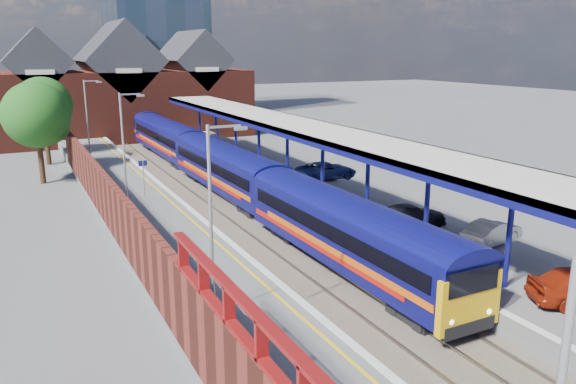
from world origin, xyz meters
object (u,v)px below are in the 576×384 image
Objects in this scene: lamp_post_b at (214,209)px; parked_car_dark at (409,216)px; train at (193,149)px; platform_sign at (143,172)px; parked_car_silver at (492,232)px; lamp_post_d at (89,116)px; lamp_post_c at (125,143)px; parked_car_blue at (326,170)px.

parked_car_dark is at bearing 21.74° from lamp_post_b.
lamp_post_b is at bearing 112.64° from parked_car_dark.
train is 12.05m from platform_sign.
parked_car_silver is 0.84× the size of parked_car_dark.
lamp_post_b is at bearing -90.00° from lamp_post_d.
lamp_post_c reaches higher than train.
lamp_post_c is (-7.86, -12.14, 2.87)m from train.
parked_car_silver is 4.48m from parked_car_dark.
lamp_post_b is 23.15m from parked_car_blue.
train is at bearing 57.09° from lamp_post_c.
lamp_post_c is at bearing 50.79° from parked_car_dark.
parked_car_dark is 12.44m from parked_car_blue.
parked_car_dark is at bearing -64.36° from lamp_post_d.
platform_sign is at bearing -122.64° from train.
lamp_post_b is 18.20m from platform_sign.
train is 14.74m from lamp_post_c.
parked_car_blue reaches higher than parked_car_dark.
lamp_post_c is 17.19m from parked_car_dark.
platform_sign is 21.64m from parked_car_silver.
lamp_post_c reaches higher than parked_car_dark.
parked_car_silver is (14.85, -30.89, -3.38)m from lamp_post_d.
lamp_post_d reaches higher than train.
parked_car_blue is (1.97, 12.29, 0.01)m from parked_car_dark.
lamp_post_b is 32.00m from lamp_post_d.
platform_sign is (-6.49, -10.14, 0.57)m from train.
train is 14.92× the size of parked_car_dark.
train is at bearing 1.74° from parked_car_silver.
train is 9.21m from lamp_post_d.
platform_sign is at bearing 25.84° from parked_car_silver.
lamp_post_c is 3.34m from platform_sign.
parked_car_silver is (14.85, -14.89, -3.38)m from lamp_post_c.
lamp_post_d is 1.58× the size of parked_car_dark.
train is 23.55m from parked_car_dark.
lamp_post_b and lamp_post_c have the same top height.
parked_car_dark is at bearing 173.33° from parked_car_blue.
parked_car_silver is (14.85, 1.11, -3.38)m from lamp_post_b.
lamp_post_c is at bearing -124.26° from platform_sign.
lamp_post_d is at bearing 26.54° from parked_car_dark.
lamp_post_d is 14.25m from platform_sign.
parked_car_silver is at bearing -153.27° from parked_car_dark.
lamp_post_d is 29.98m from parked_car_dark.
lamp_post_d is at bearing 153.82° from train.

